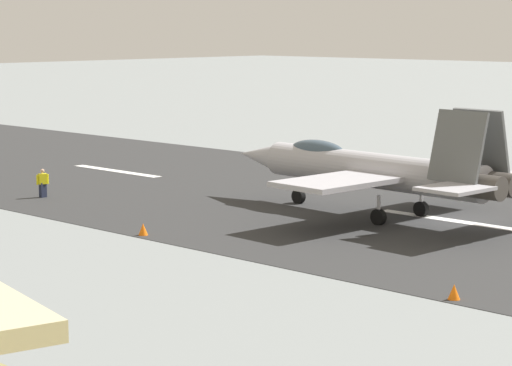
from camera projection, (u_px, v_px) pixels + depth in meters
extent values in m
plane|color=gray|center=(446.00, 220.00, 50.74)|extent=(400.00, 400.00, 0.00)
cube|color=#2D2D2E|center=(446.00, 220.00, 50.74)|extent=(240.00, 26.00, 0.02)
cube|color=white|center=(451.00, 220.00, 50.57)|extent=(8.00, 0.70, 0.00)
cube|color=white|center=(117.00, 171.00, 67.70)|extent=(8.00, 0.70, 0.00)
cylinder|color=#A9A7AE|center=(372.00, 170.00, 51.50)|extent=(13.10, 2.47, 1.73)
cone|color=#A9A7AE|center=(259.00, 156.00, 57.27)|extent=(3.08, 1.64, 1.47)
ellipsoid|color=#3F5160|center=(317.00, 151.00, 54.05)|extent=(3.66, 1.30, 1.10)
cylinder|color=#47423D|center=(480.00, 186.00, 46.31)|extent=(2.26, 1.22, 1.10)
cylinder|color=#47423D|center=(495.00, 184.00, 47.06)|extent=(2.26, 1.22, 1.10)
cube|color=#A9A7AE|center=(337.00, 182.00, 48.32)|extent=(3.71, 5.74, 0.24)
cube|color=#A9A7AE|center=(435.00, 167.00, 53.26)|extent=(3.71, 5.74, 0.24)
cube|color=#A9A7AE|center=(455.00, 189.00, 45.04)|extent=(2.56, 2.93, 0.16)
cube|color=#585A5B|center=(458.00, 147.00, 46.55)|extent=(2.65, 1.09, 3.14)
cube|color=#585A5B|center=(482.00, 143.00, 47.77)|extent=(2.65, 1.09, 3.14)
cylinder|color=silver|center=(299.00, 190.00, 55.33)|extent=(0.18, 0.18, 1.40)
cylinder|color=black|center=(299.00, 196.00, 55.38)|extent=(0.78, 0.34, 0.76)
cylinder|color=silver|center=(379.00, 210.00, 49.35)|extent=(0.18, 0.18, 1.40)
cylinder|color=black|center=(378.00, 217.00, 49.39)|extent=(0.78, 0.34, 0.76)
cylinder|color=silver|center=(421.00, 203.00, 51.51)|extent=(0.18, 0.18, 1.40)
cylinder|color=black|center=(421.00, 209.00, 51.56)|extent=(0.78, 0.34, 0.76)
cube|color=#1E2338|center=(43.00, 190.00, 57.27)|extent=(0.24, 0.36, 0.83)
cube|color=yellow|center=(43.00, 179.00, 57.18)|extent=(0.38, 0.50, 0.57)
sphere|color=tan|center=(42.00, 171.00, 57.11)|extent=(0.22, 0.22, 0.22)
cylinder|color=yellow|center=(48.00, 179.00, 57.34)|extent=(0.10, 0.10, 0.53)
cylinder|color=yellow|center=(37.00, 180.00, 57.03)|extent=(0.10, 0.10, 0.53)
cone|color=orange|center=(454.00, 292.00, 35.91)|extent=(0.44, 0.44, 0.55)
cone|color=orange|center=(143.00, 229.00, 46.93)|extent=(0.44, 0.44, 0.55)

